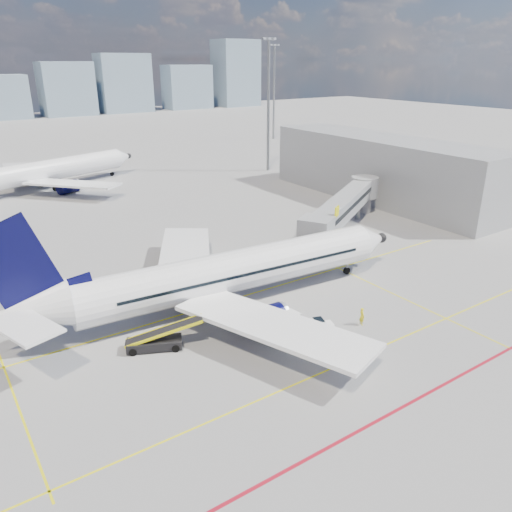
{
  "coord_description": "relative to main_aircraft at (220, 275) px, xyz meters",
  "views": [
    {
      "loc": [
        -22.21,
        -28.93,
        21.56
      ],
      "look_at": [
        2.82,
        7.78,
        4.0
      ],
      "focal_mm": 35.0,
      "sensor_mm": 36.0,
      "label": 1
    }
  ],
  "objects": [
    {
      "name": "floodlight_mast_far",
      "position": [
        66.44,
        82.61,
        10.37
      ],
      "size": [
        3.2,
        0.61,
        25.45
      ],
      "color": "gray",
      "rests_on": "ground"
    },
    {
      "name": "jet_bridge",
      "position": [
        24.95,
        9.53,
        0.52
      ],
      "size": [
        23.55,
        15.78,
        6.3
      ],
      "color": "#93959B",
      "rests_on": "ground"
    },
    {
      "name": "terminal_block",
      "position": [
        41.39,
        18.62,
        1.78
      ],
      "size": [
        10.0,
        42.0,
        10.0
      ],
      "color": "#93959B",
      "rests_on": "ground"
    },
    {
      "name": "belt_loader",
      "position": [
        -7.97,
        -3.44,
        -2.56
      ],
      "size": [
        6.16,
        3.8,
        2.54
      ],
      "rotation": [
        0.0,
        0.0,
        -0.43
      ],
      "color": "black",
      "rests_on": "ground"
    },
    {
      "name": "apron_markings",
      "position": [
        0.86,
        -11.3,
        -3.22
      ],
      "size": [
        90.0,
        35.12,
        0.01
      ],
      "color": "yellow",
      "rests_on": "ground"
    },
    {
      "name": "floodlight_mast_ne",
      "position": [
        39.44,
        47.61,
        10.37
      ],
      "size": [
        3.2,
        0.61,
        25.45
      ],
      "color": "gray",
      "rests_on": "ground"
    },
    {
      "name": "ground",
      "position": [
        1.44,
        -7.38,
        -3.22
      ],
      "size": [
        420.0,
        420.0,
        0.0
      ],
      "primitive_type": "plane",
      "color": "gray",
      "rests_on": "ground"
    },
    {
      "name": "baggage_tug",
      "position": [
        4.54,
        -8.91,
        -2.59
      ],
      "size": [
        2.12,
        1.67,
        1.31
      ],
      "rotation": [
        0.0,
        0.0,
        -0.33
      ],
      "color": "white",
      "rests_on": "ground"
    },
    {
      "name": "distant_skyline",
      "position": [
        23.16,
        182.62,
        7.46
      ],
      "size": [
        255.96,
        15.16,
        30.4
      ],
      "color": "#768EA4",
      "rests_on": "ground"
    },
    {
      "name": "main_aircraft",
      "position": [
        0.0,
        0.0,
        0.0
      ],
      "size": [
        39.98,
        34.8,
        11.66
      ],
      "rotation": [
        0.0,
        0.0,
        -0.07
      ],
      "color": "white",
      "rests_on": "ground"
    },
    {
      "name": "ramp_worker",
      "position": [
        8.4,
        -9.86,
        -2.42
      ],
      "size": [
        0.51,
        0.66,
        1.61
      ],
      "primitive_type": "imported",
      "rotation": [
        0.0,
        0.0,
        1.34
      ],
      "color": "yellow",
      "rests_on": "ground"
    },
    {
      "name": "second_aircraft",
      "position": [
        -2.98,
        56.27,
        0.0
      ],
      "size": [
        37.32,
        31.82,
        11.19
      ],
      "rotation": [
        0.0,
        0.0,
        0.32
      ],
      "color": "white",
      "rests_on": "ground"
    },
    {
      "name": "cargo_dolly",
      "position": [
        1.58,
        -7.51,
        -2.23
      ],
      "size": [
        3.44,
        1.85,
        1.8
      ],
      "rotation": [
        0.0,
        0.0,
        0.12
      ],
      "color": "black",
      "rests_on": "ground"
    }
  ]
}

